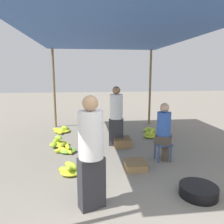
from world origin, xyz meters
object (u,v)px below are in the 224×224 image
banana_pile_left_2 (59,143)px  crate_near (122,142)px  banana_pile_left_3 (62,130)px  vendor_foreground (91,151)px  crate_mid (135,165)px  banana_pile_left_1 (66,150)px  stool (163,146)px  banana_pile_right_1 (150,135)px  shopper_walking_mid (116,115)px  basin_black (198,191)px  banana_pile_right_0 (149,130)px  vendor_seated (164,131)px  banana_pile_left_0 (72,170)px

banana_pile_left_2 → crate_near: banana_pile_left_2 is taller
banana_pile_left_3 → vendor_foreground: bearing=-78.4°
vendor_foreground → crate_mid: bearing=51.9°
banana_pile_left_1 → crate_mid: size_ratio=1.24×
banana_pile_left_2 → banana_pile_left_3: banana_pile_left_2 is taller
stool → banana_pile_left_3: (-2.50, 2.63, -0.25)m
banana_pile_left_2 → banana_pile_right_1: (2.67, 0.45, -0.01)m
banana_pile_left_2 → stool: bearing=-27.3°
banana_pile_left_2 → shopper_walking_mid: bearing=-5.2°
basin_black → banana_pile_left_1: banana_pile_left_1 is taller
stool → crate_mid: bearing=-152.1°
banana_pile_right_0 → shopper_walking_mid: size_ratio=0.28×
banana_pile_left_2 → vendor_seated: bearing=-27.0°
banana_pile_right_1 → basin_black: bearing=-93.0°
vendor_foreground → banana_pile_left_0: vendor_foreground is taller
banana_pile_left_3 → banana_pile_left_1: bearing=-81.1°
vendor_seated → basin_black: (0.05, -1.48, -0.59)m
banana_pile_left_3 → crate_mid: bearing=-59.3°
banana_pile_left_1 → crate_near: size_ratio=1.19×
banana_pile_left_3 → crate_near: 2.37m
vendor_seated → crate_near: 1.40m
banana_pile_right_0 → banana_pile_left_3: bearing=173.9°
banana_pile_left_1 → banana_pile_right_0: size_ratio=1.19×
vendor_seated → banana_pile_left_0: 2.15m
basin_black → banana_pile_left_0: 2.30m
stool → shopper_walking_mid: bearing=128.7°
basin_black → vendor_foreground: bearing=-177.1°
stool → banana_pile_right_1: 1.75m
vendor_seated → crate_mid: size_ratio=2.99×
banana_pile_left_0 → banana_pile_left_3: size_ratio=0.83×
banana_pile_right_1 → crate_near: (-0.98, -0.68, 0.04)m
crate_near → crate_mid: 1.41m
banana_pile_right_0 → basin_black: bearing=-94.8°
vendor_seated → banana_pile_left_0: vendor_seated is taller
banana_pile_left_2 → shopper_walking_mid: size_ratio=0.41×
shopper_walking_mid → banana_pile_right_1: bearing=27.7°
banana_pile_left_2 → crate_mid: (1.73, -1.64, -0.01)m
banana_pile_left_0 → crate_mid: 1.29m
banana_pile_right_1 → shopper_walking_mid: shopper_walking_mid is taller
stool → banana_pile_left_1: stool is taller
banana_pile_right_0 → shopper_walking_mid: 1.91m
banana_pile_right_0 → crate_near: 1.72m
vendor_seated → basin_black: size_ratio=2.15×
stool → banana_pile_left_1: 2.33m
banana_pile_left_2 → crate_mid: banana_pile_left_2 is taller
vendor_seated → banana_pile_left_0: (-2.01, -0.46, -0.59)m
basin_black → banana_pile_left_3: banana_pile_left_3 is taller
vendor_seated → basin_black: 1.59m
vendor_foreground → vendor_seated: (1.65, 1.57, -0.18)m
banana_pile_left_0 → banana_pile_left_2: bearing=104.4°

